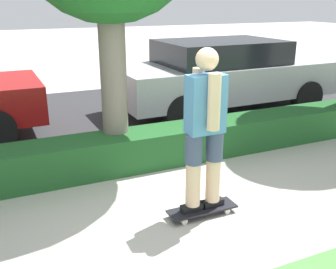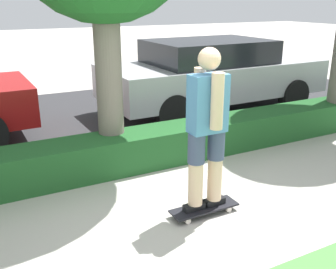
# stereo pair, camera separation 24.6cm
# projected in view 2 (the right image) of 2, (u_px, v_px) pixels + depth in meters

# --- Properties ---
(ground_plane) EXTENTS (60.00, 60.00, 0.00)m
(ground_plane) POSITION_uv_depth(u_px,v_px,m) (185.00, 222.00, 4.13)
(ground_plane) COLOR #ADA89E
(street_asphalt) EXTENTS (15.22, 5.00, 0.01)m
(street_asphalt) POSITION_uv_depth(u_px,v_px,m) (77.00, 120.00, 7.64)
(street_asphalt) COLOR #2D2D30
(street_asphalt) RESTS_ON ground_plane
(hedge_row) EXTENTS (15.22, 0.60, 0.49)m
(hedge_row) POSITION_uv_depth(u_px,v_px,m) (127.00, 151.00, 5.39)
(hedge_row) COLOR #1E5123
(hedge_row) RESTS_ON ground_plane
(skateboard) EXTENTS (0.77, 0.24, 0.08)m
(skateboard) POSITION_uv_depth(u_px,v_px,m) (204.00, 208.00, 4.27)
(skateboard) COLOR black
(skateboard) RESTS_ON ground_plane
(skater_person) EXTENTS (0.50, 0.44, 1.71)m
(skater_person) POSITION_uv_depth(u_px,v_px,m) (207.00, 127.00, 3.97)
(skater_person) COLOR black
(skater_person) RESTS_ON skateboard
(parked_car_middle) EXTENTS (4.66, 2.00, 1.45)m
(parked_car_middle) POSITION_uv_depth(u_px,v_px,m) (212.00, 73.00, 8.17)
(parked_car_middle) COLOR #B7B7BC
(parked_car_middle) RESTS_ON ground_plane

